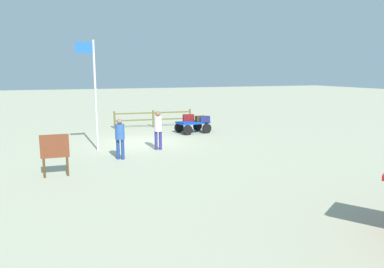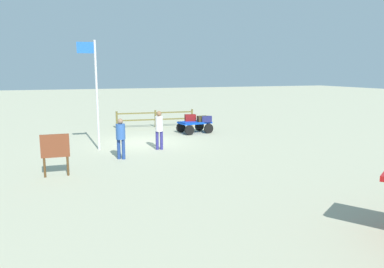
{
  "view_description": "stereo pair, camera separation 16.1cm",
  "coord_description": "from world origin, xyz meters",
  "px_view_note": "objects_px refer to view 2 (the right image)",
  "views": [
    {
      "loc": [
        4.06,
        17.87,
        3.56
      ],
      "look_at": [
        -0.44,
        6.0,
        1.38
      ],
      "focal_mm": 34.04,
      "sensor_mm": 36.0,
      "label": 1
    },
    {
      "loc": [
        3.91,
        17.92,
        3.56
      ],
      "look_at": [
        -0.44,
        6.0,
        1.38
      ],
      "focal_mm": 34.04,
      "sensor_mm": 36.0,
      "label": 2
    }
  ],
  "objects_px": {
    "suitcase_navy": "(202,119)",
    "flagpole": "(95,88)",
    "worker_trailing": "(121,135)",
    "suitcase_grey": "(207,119)",
    "worker_lead": "(159,127)",
    "signboard": "(55,149)",
    "suitcase_dark": "(190,118)",
    "luggage_cart": "(194,125)"
  },
  "relations": [
    {
      "from": "suitcase_navy",
      "to": "worker_trailing",
      "type": "distance_m",
      "value": 7.36
    },
    {
      "from": "luggage_cart",
      "to": "suitcase_dark",
      "type": "distance_m",
      "value": 0.55
    },
    {
      "from": "luggage_cart",
      "to": "worker_trailing",
      "type": "height_order",
      "value": "worker_trailing"
    },
    {
      "from": "luggage_cart",
      "to": "suitcase_navy",
      "type": "relative_size",
      "value": 3.41
    },
    {
      "from": "worker_lead",
      "to": "worker_trailing",
      "type": "distance_m",
      "value": 2.32
    },
    {
      "from": "suitcase_grey",
      "to": "suitcase_navy",
      "type": "relative_size",
      "value": 1.09
    },
    {
      "from": "luggage_cart",
      "to": "worker_lead",
      "type": "distance_m",
      "value": 4.95
    },
    {
      "from": "worker_lead",
      "to": "suitcase_dark",
      "type": "bearing_deg",
      "value": -125.89
    },
    {
      "from": "suitcase_grey",
      "to": "worker_trailing",
      "type": "bearing_deg",
      "value": 39.25
    },
    {
      "from": "worker_lead",
      "to": "flagpole",
      "type": "bearing_deg",
      "value": -17.97
    },
    {
      "from": "suitcase_navy",
      "to": "worker_lead",
      "type": "relative_size",
      "value": 0.33
    },
    {
      "from": "suitcase_grey",
      "to": "worker_trailing",
      "type": "xyz_separation_m",
      "value": [
        5.72,
        4.68,
        0.16
      ]
    },
    {
      "from": "worker_trailing",
      "to": "signboard",
      "type": "relative_size",
      "value": 1.14
    },
    {
      "from": "signboard",
      "to": "suitcase_navy",
      "type": "bearing_deg",
      "value": -140.37
    },
    {
      "from": "suitcase_dark",
      "to": "suitcase_navy",
      "type": "xyz_separation_m",
      "value": [
        -0.55,
        0.55,
        -0.02
      ]
    },
    {
      "from": "suitcase_dark",
      "to": "flagpole",
      "type": "distance_m",
      "value": 6.87
    },
    {
      "from": "suitcase_grey",
      "to": "suitcase_navy",
      "type": "height_order",
      "value": "same"
    },
    {
      "from": "luggage_cart",
      "to": "suitcase_dark",
      "type": "height_order",
      "value": "suitcase_dark"
    },
    {
      "from": "suitcase_navy",
      "to": "flagpole",
      "type": "distance_m",
      "value": 7.12
    },
    {
      "from": "signboard",
      "to": "suitcase_dark",
      "type": "bearing_deg",
      "value": -136.1
    },
    {
      "from": "luggage_cart",
      "to": "suitcase_grey",
      "type": "bearing_deg",
      "value": 149.62
    },
    {
      "from": "suitcase_navy",
      "to": "worker_trailing",
      "type": "relative_size",
      "value": 0.35
    },
    {
      "from": "luggage_cart",
      "to": "flagpole",
      "type": "distance_m",
      "value": 6.93
    },
    {
      "from": "suitcase_navy",
      "to": "worker_lead",
      "type": "height_order",
      "value": "worker_lead"
    },
    {
      "from": "suitcase_dark",
      "to": "signboard",
      "type": "bearing_deg",
      "value": 43.9
    },
    {
      "from": "suitcase_grey",
      "to": "luggage_cart",
      "type": "bearing_deg",
      "value": -30.38
    },
    {
      "from": "worker_trailing",
      "to": "flagpole",
      "type": "height_order",
      "value": "flagpole"
    },
    {
      "from": "worker_lead",
      "to": "signboard",
      "type": "distance_m",
      "value": 5.38
    },
    {
      "from": "suitcase_navy",
      "to": "worker_trailing",
      "type": "bearing_deg",
      "value": 41.44
    },
    {
      "from": "suitcase_grey",
      "to": "signboard",
      "type": "xyz_separation_m",
      "value": [
        8.22,
        6.44,
        0.11
      ]
    },
    {
      "from": "suitcase_grey",
      "to": "suitcase_navy",
      "type": "distance_m",
      "value": 0.28
    },
    {
      "from": "suitcase_dark",
      "to": "signboard",
      "type": "distance_m",
      "value": 10.36
    },
    {
      "from": "worker_lead",
      "to": "luggage_cart",
      "type": "bearing_deg",
      "value": -129.57
    },
    {
      "from": "luggage_cart",
      "to": "flagpole",
      "type": "height_order",
      "value": "flagpole"
    },
    {
      "from": "worker_lead",
      "to": "worker_trailing",
      "type": "height_order",
      "value": "worker_lead"
    },
    {
      "from": "suitcase_grey",
      "to": "worker_trailing",
      "type": "height_order",
      "value": "worker_trailing"
    },
    {
      "from": "suitcase_dark",
      "to": "worker_trailing",
      "type": "bearing_deg",
      "value": 47.49
    },
    {
      "from": "worker_trailing",
      "to": "flagpole",
      "type": "distance_m",
      "value": 2.91
    },
    {
      "from": "suitcase_dark",
      "to": "flagpole",
      "type": "height_order",
      "value": "flagpole"
    },
    {
      "from": "suitcase_dark",
      "to": "suitcase_navy",
      "type": "relative_size",
      "value": 1.18
    },
    {
      "from": "worker_trailing",
      "to": "signboard",
      "type": "xyz_separation_m",
      "value": [
        2.5,
        1.77,
        -0.05
      ]
    },
    {
      "from": "suitcase_dark",
      "to": "worker_lead",
      "type": "distance_m",
      "value": 5.14
    }
  ]
}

